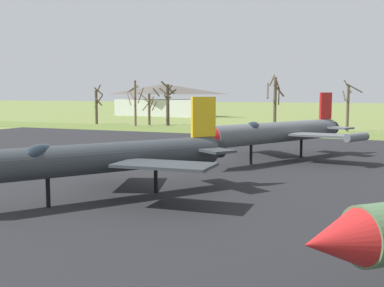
{
  "coord_description": "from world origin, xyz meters",
  "views": [
    {
      "loc": [
        18.89,
        -11.58,
        5.55
      ],
      "look_at": [
        3.66,
        23.13,
        1.52
      ],
      "focal_mm": 43.45,
      "sensor_mm": 36.0,
      "label": 1
    }
  ],
  "objects_px": {
    "jet_fighter_rear_left": "(99,158)",
    "info_placard_rear_center": "(193,164)",
    "jet_fighter_rear_center": "(276,132)",
    "visitor_building": "(163,100)"
  },
  "relations": [
    {
      "from": "info_placard_rear_center",
      "to": "jet_fighter_rear_left",
      "type": "bearing_deg",
      "value": -96.24
    },
    {
      "from": "jet_fighter_rear_center",
      "to": "jet_fighter_rear_left",
      "type": "bearing_deg",
      "value": -105.7
    },
    {
      "from": "jet_fighter_rear_center",
      "to": "info_placard_rear_center",
      "type": "xyz_separation_m",
      "value": [
        -3.95,
        -8.12,
        -1.79
      ]
    },
    {
      "from": "jet_fighter_rear_center",
      "to": "jet_fighter_rear_left",
      "type": "xyz_separation_m",
      "value": [
        -5.01,
        -17.84,
        -0.17
      ]
    },
    {
      "from": "jet_fighter_rear_center",
      "to": "visitor_building",
      "type": "height_order",
      "value": "visitor_building"
    },
    {
      "from": "jet_fighter_rear_left",
      "to": "info_placard_rear_center",
      "type": "bearing_deg",
      "value": 83.76
    },
    {
      "from": "jet_fighter_rear_center",
      "to": "visitor_building",
      "type": "bearing_deg",
      "value": 123.66
    },
    {
      "from": "info_placard_rear_center",
      "to": "visitor_building",
      "type": "height_order",
      "value": "visitor_building"
    },
    {
      "from": "jet_fighter_rear_center",
      "to": "visitor_building",
      "type": "relative_size",
      "value": 0.6
    },
    {
      "from": "jet_fighter_rear_center",
      "to": "visitor_building",
      "type": "xyz_separation_m",
      "value": [
        -45.78,
        68.74,
        1.58
      ]
    }
  ]
}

